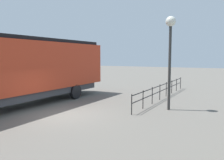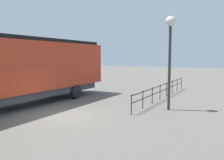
% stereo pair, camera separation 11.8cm
% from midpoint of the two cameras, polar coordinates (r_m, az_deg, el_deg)
% --- Properties ---
extents(ground_plane, '(120.00, 120.00, 0.00)m').
position_cam_midpoint_polar(ground_plane, '(13.15, -11.48, -8.34)').
color(ground_plane, '#666059').
extents(lamp_post, '(0.59, 0.59, 5.48)m').
position_cam_midpoint_polar(lamp_post, '(14.25, 13.68, 9.48)').
color(lamp_post, '#2D2D2D').
rests_on(lamp_post, ground_plane).
extents(platform_fence, '(0.05, 11.94, 1.13)m').
position_cam_midpoint_polar(platform_fence, '(18.38, 12.11, -2.03)').
color(platform_fence, black).
rests_on(platform_fence, ground_plane).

